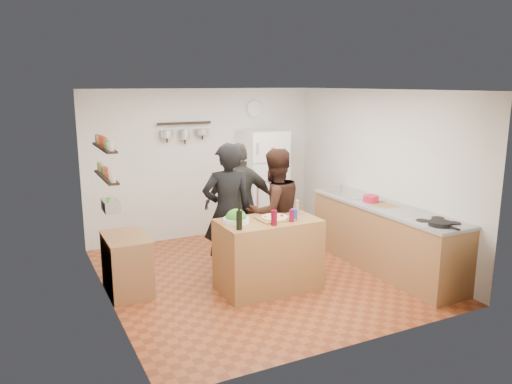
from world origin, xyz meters
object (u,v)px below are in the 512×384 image
person_left (228,212)px  counter_run (384,238)px  fridge (263,183)px  side_table (127,264)px  wall_clock (254,109)px  prep_island (268,254)px  salt_canister (294,214)px  wine_bottle (239,220)px  pepper_mill (297,209)px  skillet (440,224)px  salad_bowl (236,220)px  person_back (240,203)px  red_bowl (371,199)px  person_center (274,212)px

person_left → counter_run: size_ratio=0.70×
fridge → side_table: size_ratio=2.25×
person_left → wall_clock: 2.70m
prep_island → salt_canister: 0.61m
wall_clock → wine_bottle: bearing=-119.4°
pepper_mill → salt_canister: pepper_mill is taller
fridge → skillet: bearing=-79.1°
person_left → fridge: 2.14m
salt_canister → prep_island: bearing=158.2°
salad_bowl → wine_bottle: wine_bottle is taller
wall_clock → salad_bowl: bearing=-120.7°
prep_island → pepper_mill: (0.45, 0.05, 0.54)m
person_left → fridge: person_left is taller
prep_island → counter_run: size_ratio=0.48×
person_back → wall_clock: (0.95, 1.46, 1.27)m
counter_run → side_table: (-3.44, 0.79, -0.09)m
skillet → side_table: bearing=150.8°
salad_bowl → side_table: salad_bowl is taller
salad_bowl → person_back: person_back is taller
salt_canister → red_bowl: salt_canister is taller
wine_bottle → salt_canister: wine_bottle is taller
skillet → pepper_mill: bearing=135.6°
fridge → wall_clock: 1.29m
wall_clock → skillet: bearing=-80.0°
person_back → red_bowl: size_ratio=7.94×
person_back → person_center: bearing=123.6°
pepper_mill → side_table: size_ratio=0.20×
person_center → counter_run: bearing=155.2°
prep_island → side_table: size_ratio=1.56×
prep_island → wall_clock: size_ratio=4.17×
prep_island → person_center: person_center is taller
person_back → skillet: person_back is taller
counter_run → skillet: size_ratio=9.60×
counter_run → fridge: fridge is taller
pepper_mill → counter_run: 1.46m
prep_island → salt_canister: (0.30, -0.12, 0.52)m
salt_canister → person_left: 0.92m
red_bowl → salt_canister: bearing=-168.8°
person_center → prep_island: bearing=49.6°
wine_bottle → person_center: person_center is taller
wine_bottle → wall_clock: 3.35m
person_left → skillet: bearing=148.8°
person_left → person_back: size_ratio=1.05×
salad_bowl → fridge: fridge is taller
salad_bowl → skillet: (2.12, -1.22, 0.00)m
person_left → counter_run: bearing=172.2°
salt_canister → fridge: fridge is taller
salad_bowl → salt_canister: salt_canister is taller
counter_run → fridge: 2.46m
prep_island → pepper_mill: 0.70m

